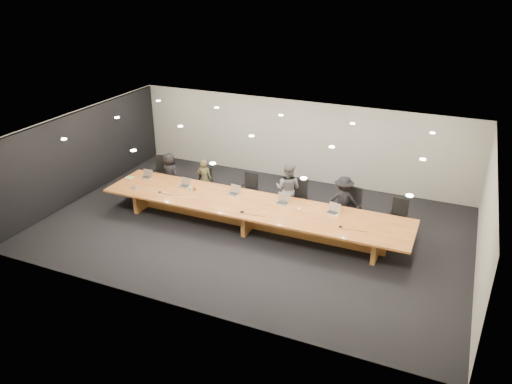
% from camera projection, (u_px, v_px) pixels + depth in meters
% --- Properties ---
extents(ground, '(12.00, 12.00, 0.00)m').
position_uv_depth(ground, '(252.00, 227.00, 14.43)').
color(ground, black).
rests_on(ground, ground).
extents(back_wall, '(12.00, 0.02, 2.80)m').
position_uv_depth(back_wall, '(299.00, 141.00, 17.18)').
color(back_wall, beige).
rests_on(back_wall, ground).
extents(left_wall_panel, '(0.08, 7.84, 2.74)m').
position_uv_depth(left_wall_panel, '(83.00, 154.00, 16.01)').
color(left_wall_panel, black).
rests_on(left_wall_panel, ground).
extents(conference_table, '(9.00, 1.80, 0.75)m').
position_uv_depth(conference_table, '(252.00, 211.00, 14.21)').
color(conference_table, brown).
rests_on(conference_table, ground).
extents(chair_far_left, '(0.76, 0.76, 1.17)m').
position_uv_depth(chair_far_left, '(162.00, 173.00, 16.65)').
color(chair_far_left, black).
rests_on(chair_far_left, ground).
extents(chair_left, '(0.63, 0.63, 1.01)m').
position_uv_depth(chair_left, '(204.00, 183.00, 16.05)').
color(chair_left, black).
rests_on(chair_left, ground).
extents(chair_mid_left, '(0.57, 0.57, 1.06)m').
position_uv_depth(chair_mid_left, '(248.00, 190.00, 15.56)').
color(chair_mid_left, black).
rests_on(chair_mid_left, ground).
extents(chair_mid_right, '(0.73, 0.73, 1.19)m').
position_uv_depth(chair_mid_right, '(298.00, 198.00, 14.82)').
color(chair_mid_right, black).
rests_on(chair_mid_right, ground).
extents(chair_right, '(0.67, 0.67, 1.13)m').
position_uv_depth(chair_right, '(350.00, 207.00, 14.39)').
color(chair_right, black).
rests_on(chair_right, ground).
extents(chair_far_right, '(0.58, 0.58, 1.07)m').
position_uv_depth(chair_far_right, '(398.00, 217.00, 13.85)').
color(chair_far_right, black).
rests_on(chair_far_right, ground).
extents(person_a, '(0.79, 0.65, 1.38)m').
position_uv_depth(person_a, '(170.00, 173.00, 16.36)').
color(person_a, black).
rests_on(person_a, ground).
extents(person_b, '(0.53, 0.40, 1.33)m').
position_uv_depth(person_b, '(204.00, 179.00, 15.99)').
color(person_b, '#36321D').
rests_on(person_b, ground).
extents(person_c, '(0.82, 0.65, 1.63)m').
position_uv_depth(person_c, '(288.00, 189.00, 14.91)').
color(person_c, '#525254').
rests_on(person_c, ground).
extents(person_d, '(1.05, 0.72, 1.49)m').
position_uv_depth(person_d, '(343.00, 201.00, 14.33)').
color(person_d, black).
rests_on(person_d, ground).
extents(laptop_a, '(0.32, 0.24, 0.25)m').
position_uv_depth(laptop_a, '(146.00, 174.00, 15.80)').
color(laptop_a, '#BBA78F').
rests_on(laptop_a, conference_table).
extents(laptop_b, '(0.35, 0.27, 0.26)m').
position_uv_depth(laptop_b, '(184.00, 183.00, 15.17)').
color(laptop_b, '#BFB092').
rests_on(laptop_b, conference_table).
extents(laptop_c, '(0.37, 0.29, 0.27)m').
position_uv_depth(laptop_c, '(233.00, 190.00, 14.66)').
color(laptop_c, beige).
rests_on(laptop_c, conference_table).
extents(laptop_d, '(0.39, 0.29, 0.29)m').
position_uv_depth(laptop_d, '(282.00, 199.00, 14.09)').
color(laptop_d, tan).
rests_on(laptop_d, conference_table).
extents(laptop_e, '(0.39, 0.32, 0.27)m').
position_uv_depth(laptop_e, '(332.00, 209.00, 13.54)').
color(laptop_e, beige).
rests_on(laptop_e, conference_table).
extents(water_bottle, '(0.08, 0.08, 0.19)m').
position_uv_depth(water_bottle, '(191.00, 189.00, 14.80)').
color(water_bottle, silver).
rests_on(water_bottle, conference_table).
extents(amber_mug, '(0.10, 0.10, 0.10)m').
position_uv_depth(amber_mug, '(195.00, 189.00, 14.95)').
color(amber_mug, brown).
rests_on(amber_mug, conference_table).
extents(paper_cup_near, '(0.09, 0.09, 0.08)m').
position_uv_depth(paper_cup_near, '(299.00, 210.00, 13.71)').
color(paper_cup_near, white).
rests_on(paper_cup_near, conference_table).
extents(paper_cup_far, '(0.09, 0.09, 0.09)m').
position_uv_depth(paper_cup_far, '(336.00, 217.00, 13.30)').
color(paper_cup_far, white).
rests_on(paper_cup_far, conference_table).
extents(notepad, '(0.24, 0.20, 0.01)m').
position_uv_depth(notepad, '(130.00, 177.00, 15.87)').
color(notepad, white).
rests_on(notepad, conference_table).
extents(lime_gadget, '(0.18, 0.11, 0.03)m').
position_uv_depth(lime_gadget, '(130.00, 177.00, 15.85)').
color(lime_gadget, '#5ECA36').
rests_on(lime_gadget, notepad).
extents(av_box, '(0.25, 0.21, 0.03)m').
position_uv_depth(av_box, '(135.00, 187.00, 15.14)').
color(av_box, silver).
rests_on(av_box, conference_table).
extents(mic_left, '(0.12, 0.12, 0.03)m').
position_uv_depth(mic_left, '(160.00, 192.00, 14.86)').
color(mic_left, black).
rests_on(mic_left, conference_table).
extents(mic_center, '(0.17, 0.17, 0.03)m').
position_uv_depth(mic_center, '(242.00, 211.00, 13.66)').
color(mic_center, black).
rests_on(mic_center, conference_table).
extents(mic_right, '(0.13, 0.13, 0.03)m').
position_uv_depth(mic_right, '(340.00, 226.00, 12.89)').
color(mic_right, black).
rests_on(mic_right, conference_table).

